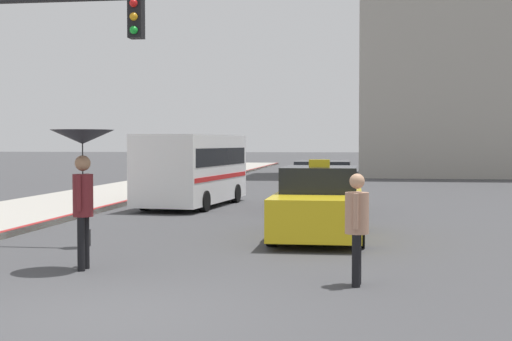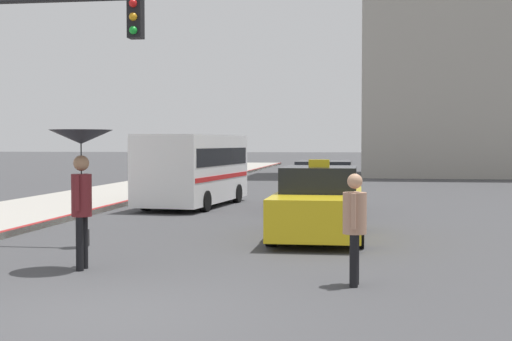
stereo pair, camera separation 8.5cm
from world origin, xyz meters
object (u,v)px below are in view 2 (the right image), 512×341
Objects in this scene: ambulance_van at (194,167)px; pedestrian_man at (355,219)px; pedestrian_with_umbrella at (81,160)px; traffic_light at (41,63)px; sedan_red at (324,188)px; taxi at (319,205)px.

pedestrian_man is at bearing 119.57° from ambulance_van.
ambulance_van is 2.59× the size of pedestrian_with_umbrella.
ambulance_van reaches higher than pedestrian_with_umbrella.
traffic_light is at bearing 32.19° from pedestrian_with_umbrella.
pedestrian_with_umbrella is 1.40× the size of pedestrian_man.
traffic_light is (-5.31, -7.45, 2.94)m from sedan_red.
pedestrian_man reaches higher than sedan_red.
traffic_light is (-6.30, 3.45, 2.69)m from pedestrian_man.
ambulance_van is at bearing -16.84° from sedan_red.
taxi reaches higher than sedan_red.
pedestrian_man is 0.31× the size of traffic_light.
sedan_red is at bearing -170.64° from pedestrian_man.
taxi is 5.20m from pedestrian_man.
sedan_red is 2.96× the size of pedestrian_man.
sedan_red is 4.46m from ambulance_van.
pedestrian_man is (4.34, -0.67, -0.82)m from pedestrian_with_umbrella.
ambulance_van is 9.11m from traffic_light.
pedestrian_with_umbrella is at bearing -94.62° from pedestrian_man.
ambulance_van is at bearing -57.90° from taxi.
sedan_red is at bearing -88.12° from taxi.
traffic_light reaches higher than ambulance_van.
taxi is 0.87× the size of traffic_light.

